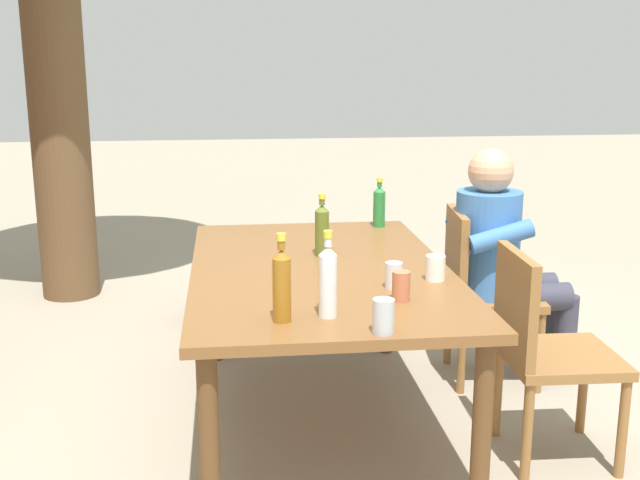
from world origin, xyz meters
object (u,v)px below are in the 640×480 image
at_px(bottle_olive, 322,229).
at_px(cup_terracotta, 401,286).
at_px(cup_steel, 383,316).
at_px(backpack_by_near_side, 341,292).
at_px(chair_near_left, 542,344).
at_px(bottle_green, 379,206).
at_px(chair_near_right, 479,286).
at_px(bottle_clear, 328,280).
at_px(person_in_white_shirt, 502,253).
at_px(dining_table, 320,283).
at_px(cup_glass, 394,275).
at_px(bottle_amber, 282,284).
at_px(backpack_by_far_side, 214,285).
at_px(cup_white, 435,268).

height_order(bottle_olive, cup_terracotta, bottle_olive).
relative_size(cup_steel, backpack_by_near_side, 0.26).
bearing_deg(chair_near_left, cup_terracotta, 99.34).
distance_m(bottle_green, backpack_by_near_side, 0.81).
bearing_deg(chair_near_right, bottle_clear, 139.77).
bearing_deg(chair_near_left, person_in_white_shirt, -7.72).
relative_size(person_in_white_shirt, bottle_olive, 4.14).
distance_m(dining_table, cup_glass, 0.44).
bearing_deg(bottle_amber, chair_near_right, -44.19).
relative_size(bottle_amber, cup_glass, 2.99).
bearing_deg(backpack_by_far_side, cup_steel, -165.35).
height_order(bottle_clear, cup_terracotta, bottle_clear).
xyz_separation_m(bottle_olive, cup_steel, (-1.03, -0.08, -0.06)).
bearing_deg(bottle_clear, bottle_olive, -5.54).
bearing_deg(chair_near_left, backpack_by_far_side, 35.84).
bearing_deg(cup_glass, dining_table, 36.11).
bearing_deg(cup_terracotta, chair_near_left, -80.66).
relative_size(cup_terracotta, cup_steel, 0.96).
relative_size(chair_near_right, backpack_by_near_side, 1.92).
height_order(person_in_white_shirt, cup_steel, person_in_white_shirt).
bearing_deg(bottle_olive, backpack_by_far_side, 22.56).
bearing_deg(chair_near_right, backpack_by_far_side, 52.22).
height_order(chair_near_right, cup_glass, chair_near_right).
distance_m(dining_table, chair_near_right, 0.96).
bearing_deg(bottle_olive, cup_glass, -158.08).
bearing_deg(cup_white, bottle_green, 1.91).
height_order(chair_near_left, cup_glass, chair_near_left).
distance_m(bottle_olive, cup_glass, 0.59).
bearing_deg(chair_near_left, bottle_green, 20.74).
bearing_deg(cup_steel, chair_near_right, -30.61).
height_order(bottle_green, cup_glass, bottle_green).
relative_size(chair_near_right, bottle_clear, 2.82).
bearing_deg(backpack_by_near_side, bottle_green, -165.55).
bearing_deg(dining_table, bottle_clear, 175.62).
height_order(bottle_clear, backpack_by_far_side, bottle_clear).
distance_m(chair_near_right, cup_steel, 1.48).
xyz_separation_m(bottle_amber, backpack_by_far_side, (2.13, 0.28, -0.63)).
distance_m(chair_near_left, backpack_by_far_side, 2.30).
bearing_deg(person_in_white_shirt, cup_terracotta, 141.72).
bearing_deg(bottle_clear, chair_near_right, -40.23).
distance_m(bottle_clear, cup_white, 0.64).
relative_size(chair_near_left, bottle_olive, 3.05).
bearing_deg(cup_steel, bottle_green, -10.44).
bearing_deg(backpack_by_near_side, dining_table, 167.61).
bearing_deg(bottle_amber, chair_near_left, -75.37).
xyz_separation_m(cup_glass, cup_terracotta, (-0.16, 0.01, 0.00)).
distance_m(bottle_olive, cup_terracotta, 0.73).
xyz_separation_m(bottle_olive, cup_glass, (-0.54, -0.22, -0.07)).
height_order(bottle_amber, cup_terracotta, bottle_amber).
height_order(dining_table, chair_near_left, chair_near_left).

